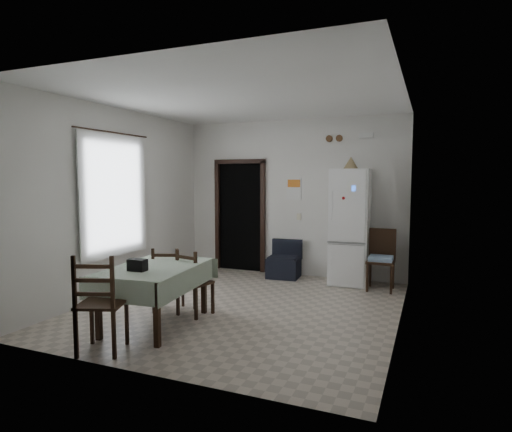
{
  "coord_description": "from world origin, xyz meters",
  "views": [
    {
      "loc": [
        2.43,
        -5.4,
        1.81
      ],
      "look_at": [
        0.0,
        0.5,
        1.25
      ],
      "focal_mm": 30.0,
      "sensor_mm": 36.0,
      "label": 1
    }
  ],
  "objects_px": {
    "dining_chair_far_right": "(195,282)",
    "dining_chair_near_head": "(102,302)",
    "dining_chair_far_left": "(168,278)",
    "navy_seat": "(284,259)",
    "dining_table": "(156,296)",
    "corner_chair": "(381,260)",
    "fridge": "(350,227)"
  },
  "relations": [
    {
      "from": "dining_chair_far_right",
      "to": "dining_chair_near_head",
      "type": "relative_size",
      "value": 0.84
    },
    {
      "from": "dining_chair_far_left",
      "to": "dining_chair_near_head",
      "type": "xyz_separation_m",
      "value": [
        0.17,
        -1.47,
        0.09
      ]
    },
    {
      "from": "navy_seat",
      "to": "dining_table",
      "type": "relative_size",
      "value": 0.48
    },
    {
      "from": "corner_chair",
      "to": "dining_chair_far_right",
      "type": "bearing_deg",
      "value": -133.96
    },
    {
      "from": "navy_seat",
      "to": "corner_chair",
      "type": "relative_size",
      "value": 0.69
    },
    {
      "from": "fridge",
      "to": "navy_seat",
      "type": "bearing_deg",
      "value": 178.09
    },
    {
      "from": "fridge",
      "to": "corner_chair",
      "type": "bearing_deg",
      "value": -26.93
    },
    {
      "from": "dining_table",
      "to": "dining_chair_near_head",
      "type": "relative_size",
      "value": 1.35
    },
    {
      "from": "corner_chair",
      "to": "fridge",
      "type": "bearing_deg",
      "value": 154.96
    },
    {
      "from": "fridge",
      "to": "corner_chair",
      "type": "distance_m",
      "value": 0.78
    },
    {
      "from": "navy_seat",
      "to": "dining_chair_far_right",
      "type": "distance_m",
      "value": 2.51
    },
    {
      "from": "dining_chair_near_head",
      "to": "navy_seat",
      "type": "bearing_deg",
      "value": -120.37
    },
    {
      "from": "fridge",
      "to": "dining_chair_far_right",
      "type": "distance_m",
      "value": 3.0
    },
    {
      "from": "navy_seat",
      "to": "corner_chair",
      "type": "xyz_separation_m",
      "value": [
        1.74,
        -0.26,
        0.15
      ]
    },
    {
      "from": "corner_chair",
      "to": "dining_chair_near_head",
      "type": "distance_m",
      "value": 4.38
    },
    {
      "from": "corner_chair",
      "to": "dining_chair_far_left",
      "type": "relative_size",
      "value": 1.12
    },
    {
      "from": "dining_table",
      "to": "dining_chair_far_right",
      "type": "height_order",
      "value": "dining_chair_far_right"
    },
    {
      "from": "fridge",
      "to": "dining_table",
      "type": "relative_size",
      "value": 1.38
    },
    {
      "from": "navy_seat",
      "to": "fridge",
      "type": "bearing_deg",
      "value": -4.33
    },
    {
      "from": "fridge",
      "to": "navy_seat",
      "type": "distance_m",
      "value": 1.35
    },
    {
      "from": "fridge",
      "to": "dining_table",
      "type": "xyz_separation_m",
      "value": [
        -1.83,
        -3.03,
        -0.62
      ]
    },
    {
      "from": "fridge",
      "to": "dining_chair_far_left",
      "type": "distance_m",
      "value": 3.23
    },
    {
      "from": "navy_seat",
      "to": "dining_chair_far_left",
      "type": "height_order",
      "value": "dining_chair_far_left"
    },
    {
      "from": "navy_seat",
      "to": "dining_chair_far_left",
      "type": "xyz_separation_m",
      "value": [
        -0.85,
        -2.44,
        0.1
      ]
    },
    {
      "from": "dining_table",
      "to": "dining_chair_far_left",
      "type": "height_order",
      "value": "dining_chair_far_left"
    },
    {
      "from": "navy_seat",
      "to": "dining_chair_far_right",
      "type": "bearing_deg",
      "value": -103.57
    },
    {
      "from": "corner_chair",
      "to": "dining_chair_far_right",
      "type": "xyz_separation_m",
      "value": [
        -2.14,
        -2.22,
        -0.05
      ]
    },
    {
      "from": "dining_chair_far_right",
      "to": "dining_chair_near_head",
      "type": "distance_m",
      "value": 1.46
    },
    {
      "from": "fridge",
      "to": "dining_chair_near_head",
      "type": "height_order",
      "value": "fridge"
    },
    {
      "from": "dining_chair_far_right",
      "to": "navy_seat",
      "type": "bearing_deg",
      "value": -86.47
    },
    {
      "from": "navy_seat",
      "to": "dining_chair_near_head",
      "type": "xyz_separation_m",
      "value": [
        -0.68,
        -3.91,
        0.19
      ]
    },
    {
      "from": "fridge",
      "to": "navy_seat",
      "type": "xyz_separation_m",
      "value": [
        -1.19,
        0.0,
        -0.65
      ]
    }
  ]
}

